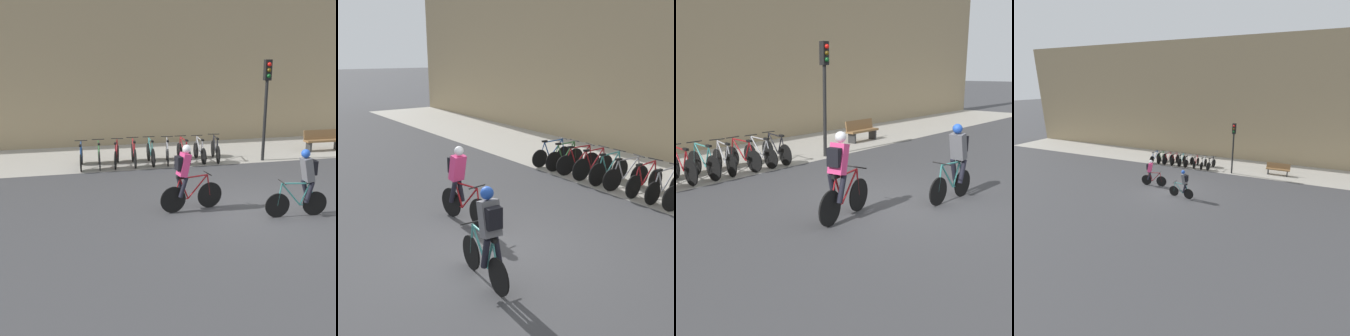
{
  "view_description": "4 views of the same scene",
  "coord_description": "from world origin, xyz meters",
  "views": [
    {
      "loc": [
        -4.63,
        -9.96,
        4.01
      ],
      "look_at": [
        -1.84,
        1.93,
        0.72
      ],
      "focal_mm": 45.0,
      "sensor_mm": 36.0,
      "label": 1
    },
    {
      "loc": [
        6.41,
        -4.34,
        3.83
      ],
      "look_at": [
        -1.13,
        1.02,
        1.29
      ],
      "focal_mm": 45.0,
      "sensor_mm": 36.0,
      "label": 2
    },
    {
      "loc": [
        -7.7,
        -5.13,
        2.94
      ],
      "look_at": [
        -1.01,
        0.73,
        0.85
      ],
      "focal_mm": 45.0,
      "sensor_mm": 36.0,
      "label": 3
    },
    {
      "loc": [
        6.73,
        -14.29,
        6.62
      ],
      "look_at": [
        0.08,
        1.09,
        1.2
      ],
      "focal_mm": 28.0,
      "sensor_mm": 36.0,
      "label": 4
    }
  ],
  "objects": [
    {
      "name": "traffic_light_pole",
      "position": [
        2.65,
        4.8,
        2.65
      ],
      "size": [
        0.26,
        0.3,
        3.84
      ],
      "color": "black",
      "rests_on": "ground"
    },
    {
      "name": "ground",
      "position": [
        0.0,
        0.0,
        0.0
      ],
      "size": [
        200.0,
        200.0,
        0.0
      ],
      "primitive_type": "plane",
      "color": "#3D3D3F"
    },
    {
      "name": "parked_bike_5",
      "position": [
        -1.09,
        5.25,
        0.4
      ],
      "size": [
        0.47,
        1.64,
        0.96
      ],
      "color": "black",
      "rests_on": "ground"
    },
    {
      "name": "cyclist_pink",
      "position": [
        -1.77,
        0.16,
        0.95
      ],
      "size": [
        1.76,
        0.52,
        1.79
      ],
      "color": "black",
      "rests_on": "ground"
    },
    {
      "name": "bench",
      "position": [
        5.93,
        5.84,
        0.47
      ],
      "size": [
        1.71,
        0.44,
        0.89
      ],
      "color": "brown",
      "rests_on": "ground"
    },
    {
      "name": "kerb_strip",
      "position": [
        0.0,
        6.75,
        0.0
      ],
      "size": [
        44.0,
        4.5,
        0.01
      ],
      "primitive_type": "cube",
      "color": "#A39E93",
      "rests_on": "ground"
    },
    {
      "name": "cyclist_grey",
      "position": [
        1.03,
        -0.88,
        0.95
      ],
      "size": [
        1.65,
        0.46,
        1.76
      ],
      "color": "black",
      "rests_on": "ground"
    },
    {
      "name": "parked_bike_3",
      "position": [
        -2.38,
        5.25,
        0.41
      ],
      "size": [
        0.46,
        1.7,
        0.99
      ],
      "color": "black",
      "rests_on": "ground"
    },
    {
      "name": "parked_bike_8",
      "position": [
        0.84,
        5.25,
        0.4
      ],
      "size": [
        0.46,
        1.72,
        0.97
      ],
      "color": "black",
      "rests_on": "ground"
    },
    {
      "name": "parked_bike_6",
      "position": [
        -0.44,
        5.25,
        0.39
      ],
      "size": [
        0.46,
        1.7,
        0.96
      ],
      "color": "black",
      "rests_on": "ground"
    },
    {
      "name": "parked_bike_7",
      "position": [
        0.2,
        5.25,
        0.39
      ],
      "size": [
        0.46,
        1.67,
        0.95
      ],
      "color": "black",
      "rests_on": "ground"
    },
    {
      "name": "parked_bike_4",
      "position": [
        -1.73,
        5.25,
        0.41
      ],
      "size": [
        0.46,
        1.7,
        0.99
      ],
      "color": "black",
      "rests_on": "ground"
    }
  ]
}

